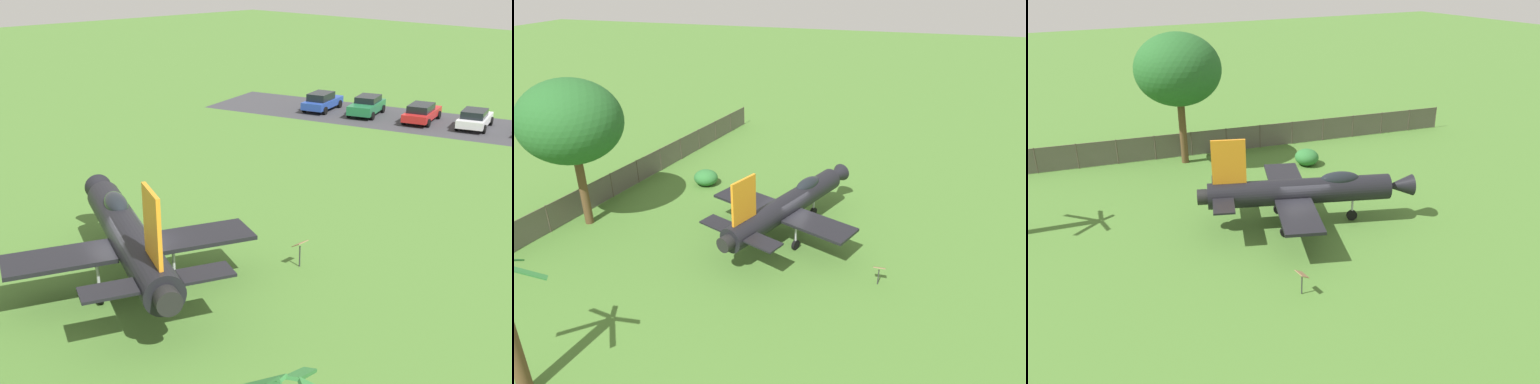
# 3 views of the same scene
# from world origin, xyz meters

# --- Properties ---
(ground_plane) EXTENTS (200.00, 200.00, 0.00)m
(ground_plane) POSITION_xyz_m (0.00, 0.00, 0.00)
(ground_plane) COLOR #47722D
(parking_strip) EXTENTS (39.10, 18.74, 0.00)m
(parking_strip) POSITION_xyz_m (5.82, -31.74, 0.00)
(parking_strip) COLOR #38383D
(parking_strip) RESTS_ON ground_plane
(display_jet) EXTENTS (11.56, 9.34, 5.09)m
(display_jet) POSITION_xyz_m (0.31, -0.11, 2.02)
(display_jet) COLOR black
(display_jet) RESTS_ON ground_plane
(info_plaque) EXTENTS (0.43, 0.62, 1.14)m
(info_plaque) POSITION_xyz_m (-3.31, -5.88, 0.85)
(info_plaque) COLOR #333333
(info_plaque) RESTS_ON ground_plane
(parked_car_white) EXTENTS (3.17, 4.66, 1.42)m
(parked_car_white) POSITION_xyz_m (3.82, -32.24, 0.74)
(parked_car_white) COLOR silver
(parked_car_white) RESTS_ON ground_plane
(parked_car_red) EXTENTS (3.21, 5.02, 1.42)m
(parked_car_red) POSITION_xyz_m (7.61, -31.09, 0.74)
(parked_car_red) COLOR red
(parked_car_red) RESTS_ON ground_plane
(parked_car_green) EXTENTS (3.29, 4.74, 1.49)m
(parked_car_green) POSITION_xyz_m (11.95, -29.97, 0.78)
(parked_car_green) COLOR #1E6B3D
(parked_car_green) RESTS_ON ground_plane
(parked_car_blue) EXTENTS (3.05, 4.85, 1.50)m
(parked_car_blue) POSITION_xyz_m (15.56, -28.70, 0.77)
(parked_car_blue) COLOR #23429E
(parked_car_blue) RESTS_ON ground_plane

